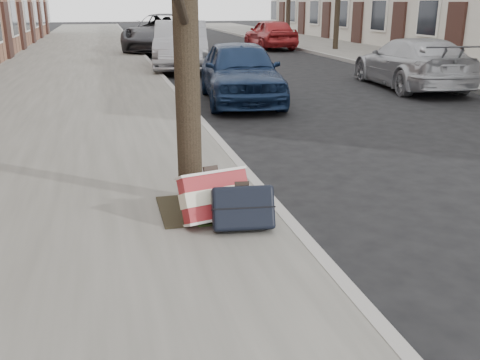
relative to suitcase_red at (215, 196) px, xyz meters
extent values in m
plane|color=black|center=(1.94, -0.86, -0.37)|extent=(120.00, 120.00, 0.00)
cube|color=gray|center=(-1.76, 14.14, -0.31)|extent=(5.00, 70.00, 0.12)
cube|color=slate|center=(9.74, 14.14, -0.31)|extent=(4.00, 70.00, 0.12)
cube|color=black|center=(-0.06, 0.34, -0.24)|extent=(0.85, 0.85, 0.02)
cube|color=maroon|center=(0.00, 0.00, 0.00)|extent=(0.70, 0.49, 0.49)
cube|color=black|center=(0.20, -0.27, -0.03)|extent=(0.59, 0.39, 0.44)
imported|color=#132445|center=(1.96, 6.79, 0.30)|extent=(1.99, 4.05, 1.33)
imported|color=#97989E|center=(1.58, 13.03, 0.40)|extent=(2.30, 4.82, 1.52)
imported|color=#333338|center=(1.80, 19.60, 0.44)|extent=(4.46, 6.36, 1.61)
imported|color=#9B9CA1|center=(6.66, 7.67, 0.26)|extent=(2.21, 4.49, 1.26)
imported|color=maroon|center=(6.74, 20.00, 0.32)|extent=(1.72, 4.05, 1.37)
camera|label=1|loc=(-0.92, -4.60, 1.73)|focal=40.00mm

